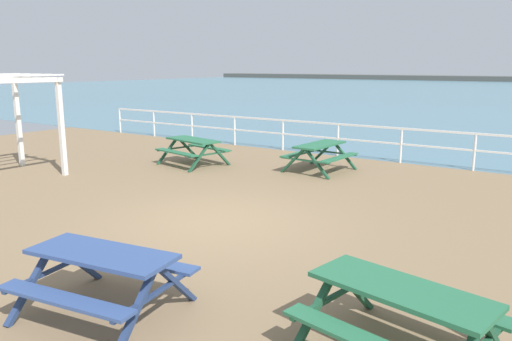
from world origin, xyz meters
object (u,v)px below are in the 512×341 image
picnic_table_far_left (320,150)px  picnic_table_near_right (102,267)px  picnic_table_mid_centre (400,305)px  picnic_table_near_left (193,145)px

picnic_table_far_left → picnic_table_near_right: bearing=-166.2°
picnic_table_near_right → picnic_table_mid_centre: 3.40m
picnic_table_mid_centre → picnic_table_far_left: 9.22m
picnic_table_near_left → picnic_table_near_right: size_ratio=1.03×
picnic_table_near_right → picnic_table_mid_centre: (3.24, 1.02, 0.00)m
picnic_table_far_left → picnic_table_near_left: bearing=113.7°
picnic_table_near_right → picnic_table_far_left: (-1.60, 8.87, 0.00)m
picnic_table_near_right → picnic_table_far_left: same height
picnic_table_near_left → picnic_table_near_right: (5.15, -7.57, 0.00)m
picnic_table_near_left → picnic_table_far_left: bearing=32.1°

